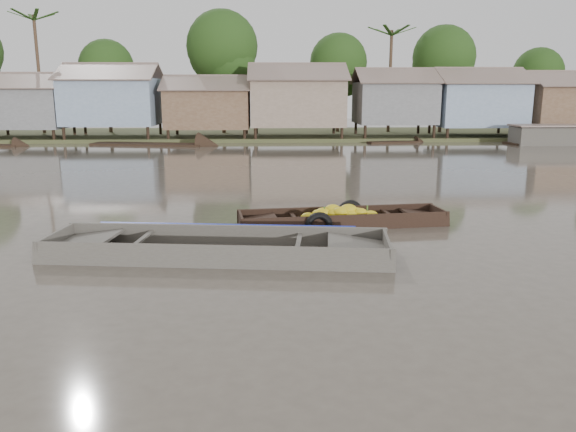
{
  "coord_description": "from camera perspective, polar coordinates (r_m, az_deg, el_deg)",
  "views": [
    {
      "loc": [
        0.28,
        -11.27,
        3.51
      ],
      "look_at": [
        0.75,
        0.77,
        0.8
      ],
      "focal_mm": 35.0,
      "sensor_mm": 36.0,
      "label": 1
    }
  ],
  "objects": [
    {
      "name": "viewer_boat",
      "position": [
        12.33,
        -6.96,
        -3.69
      ],
      "size": [
        7.58,
        2.75,
        0.6
      ],
      "rotation": [
        0.0,
        0.0,
        -0.11
      ],
      "color": "#49443E",
      "rests_on": "ground"
    },
    {
      "name": "banana_boat",
      "position": [
        14.98,
        5.28,
        -0.35
      ],
      "size": [
        5.64,
        1.98,
        0.79
      ],
      "rotation": [
        0.0,
        0.0,
        0.12
      ],
      "color": "black",
      "rests_on": "ground"
    },
    {
      "name": "riverbank",
      "position": [
        43.22,
        1.46,
        12.1
      ],
      "size": [
        120.0,
        12.47,
        10.22
      ],
      "color": "#384723",
      "rests_on": "ground"
    },
    {
      "name": "ground",
      "position": [
        11.81,
        -3.5,
        -4.65
      ],
      "size": [
        120.0,
        120.0,
        0.0
      ],
      "primitive_type": "plane",
      "color": "#4D453B",
      "rests_on": "ground"
    },
    {
      "name": "distant_boats",
      "position": [
        38.38,
        14.72,
        7.39
      ],
      "size": [
        45.25,
        3.33,
        1.38
      ],
      "color": "black",
      "rests_on": "ground"
    }
  ]
}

